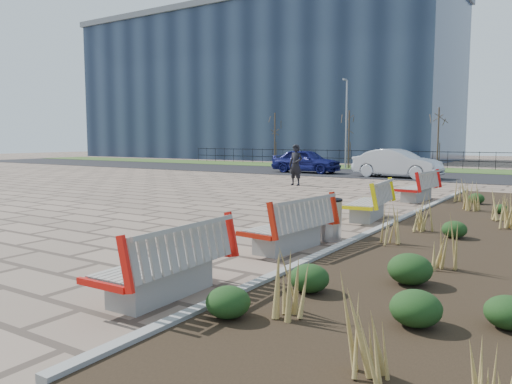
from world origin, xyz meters
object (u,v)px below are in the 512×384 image
Objects in this scene: car_silver at (397,163)px; lamp_west at (346,125)px; bench_a at (162,260)px; pedestrian at (296,165)px; car_blue at (306,161)px; bench_d at (417,186)px; bench_b at (288,224)px; litter_bin at (328,220)px; bench_c at (368,200)px.

car_silver is 8.32m from lamp_west.
pedestrian reaches higher than bench_a.
bench_d is at bearing -136.62° from car_blue.
bench_a is 12.25m from bench_d.
car_blue is (-3.33, 7.50, -0.18)m from pedestrian.
bench_d is 1.14× the size of pedestrian.
lamp_west is (-9.00, 24.22, 2.54)m from bench_b.
pedestrian is 0.43× the size of car_blue.
car_blue is 0.70× the size of lamp_west.
bench_b is (0.00, 3.38, 0.00)m from bench_a.
bench_d is 0.46× the size of car_silver.
bench_d is (0.00, 8.87, 0.00)m from bench_b.
litter_bin is (0.24, 4.65, -0.08)m from bench_a.
bench_b and bench_d have the same top height.
pedestrian is at bearing -155.41° from car_blue.
bench_c is at bearing 95.85° from bench_b.
bench_b is at bearing -100.91° from litter_bin.
bench_b is at bearing -69.61° from lamp_west.
litter_bin is at bearing -162.01° from car_silver.
car_blue is at bearing 122.12° from bench_b.
bench_c is 22.07m from lamp_west.
bench_b is at bearing -96.16° from bench_c.
bench_a is 1.00× the size of bench_c.
bench_b is at bearing -163.60° from car_silver.
bench_d is at bearing 95.85° from bench_b.
bench_a and bench_b have the same top height.
lamp_west reaches higher than bench_a.
bench_d is 6.64m from pedestrian.
lamp_west is at bearing 106.93° from bench_a.
bench_b is at bearing -153.08° from car_blue.
bench_c reaches higher than litter_bin.
car_silver is (-3.59, 14.09, 0.28)m from bench_c.
pedestrian is (-6.07, 14.92, 0.42)m from bench_a.
litter_bin is at bearing 85.86° from bench_a.
bench_a is 0.35× the size of lamp_west.
bench_a is 7.60m from bench_c.
lamp_west is at bearing 116.24° from bench_b.
pedestrian reaches higher than bench_d.
car_blue is (-9.40, 22.43, 0.24)m from bench_a.
bench_c is 17.55m from car_blue.
bench_c is at bearing 94.74° from litter_bin.
bench_a and bench_c have the same top height.
bench_d is (0.00, 4.65, 0.00)m from bench_c.
bench_c is 1.00× the size of bench_d.
bench_b and bench_c have the same top height.
lamp_west reaches higher than car_blue.
car_silver reaches higher than bench_c.
bench_b is at bearing -56.40° from pedestrian.
car_silver reaches higher than car_blue.
car_silver is at bearing 102.68° from litter_bin.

